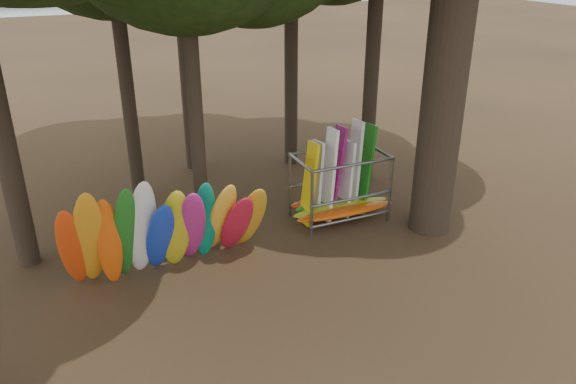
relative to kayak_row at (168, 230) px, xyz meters
name	(u,v)px	position (x,y,z in m)	size (l,w,h in m)	color
ground	(285,268)	(2.74, -0.85, -1.28)	(120.00, 120.00, 0.00)	#47331E
lake	(77,14)	(2.74, 59.15, -1.28)	(160.00, 160.00, 0.00)	gray
kayak_row	(168,230)	(0.00, 0.00, 0.00)	(5.15, 2.05, 3.08)	#E84010
storage_rack	(339,189)	(5.38, 1.15, -0.32)	(3.20, 1.53, 2.92)	slate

